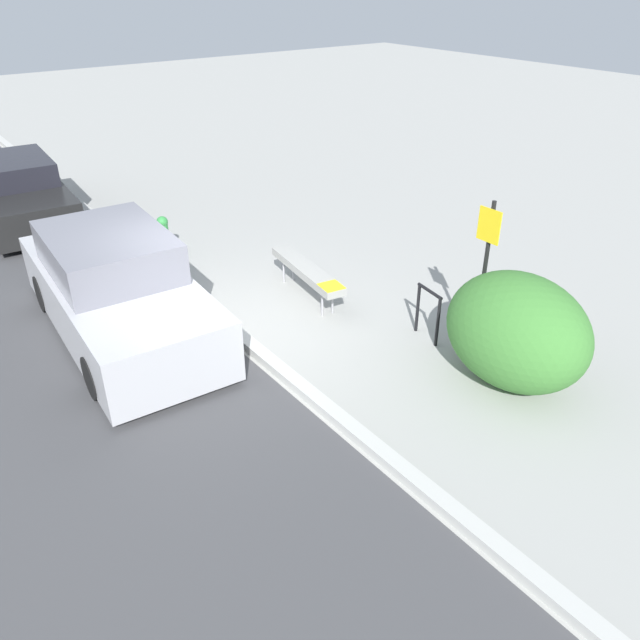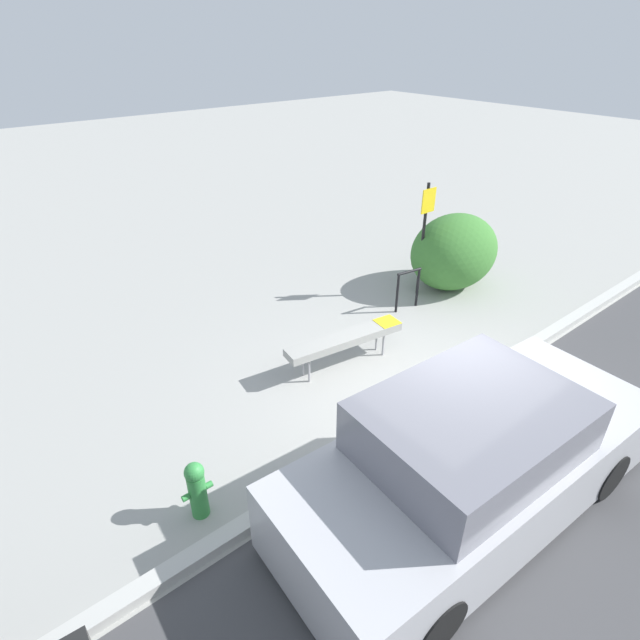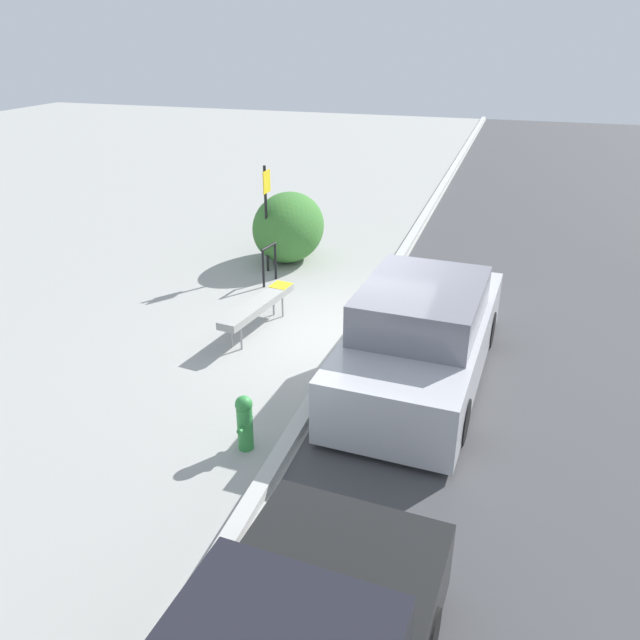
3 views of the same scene
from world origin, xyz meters
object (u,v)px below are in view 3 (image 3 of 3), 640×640
at_px(sign_post, 266,209).
at_px(parked_car_near, 422,337).
at_px(bike_rack, 269,260).
at_px(bench, 258,305).
at_px(fire_hydrant, 245,421).

relative_size(sign_post, parked_car_near, 0.49).
xyz_separation_m(bike_rack, sign_post, (0.68, 0.30, 0.88)).
relative_size(bike_rack, sign_post, 0.36).
height_order(bench, parked_car_near, parked_car_near).
xyz_separation_m(sign_post, parked_car_near, (-3.64, -3.93, -0.68)).
distance_m(bench, bike_rack, 2.29).
distance_m(bench, fire_hydrant, 3.40).
xyz_separation_m(sign_post, fire_hydrant, (-6.06, -2.12, -0.98)).
distance_m(bike_rack, sign_post, 1.15).
bearing_deg(bike_rack, bench, -163.15).
height_order(bench, bike_rack, bike_rack).
height_order(fire_hydrant, parked_car_near, parked_car_near).
bearing_deg(bike_rack, parked_car_near, -129.22).
bearing_deg(sign_post, bike_rack, -155.82).
relative_size(bench, fire_hydrant, 2.71).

